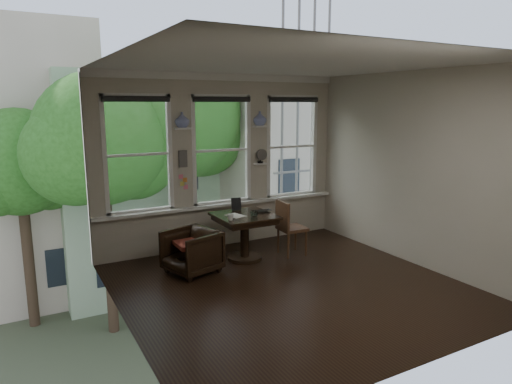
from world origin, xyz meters
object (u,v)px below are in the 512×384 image
side_chair_right (292,228)px  mug (231,217)px  table (245,237)px  armchair_left (192,252)px  laptop (263,212)px

side_chair_right → mug: (-1.17, -0.06, 0.34)m
table → armchair_left: size_ratio=1.24×
laptop → armchair_left: bearing=-172.1°
side_chair_right → mug: 1.22m
armchair_left → table: bearing=82.0°
armchair_left → side_chair_right: side_chair_right is taller
armchair_left → laptop: laptop is taller
side_chair_right → table: bearing=82.4°
side_chair_right → laptop: size_ratio=2.74×
armchair_left → laptop: 1.38m
table → armchair_left: table is taller
armchair_left → mug: 0.78m
armchair_left → laptop: bearing=78.9°
laptop → mug: size_ratio=3.28×
table → laptop: laptop is taller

